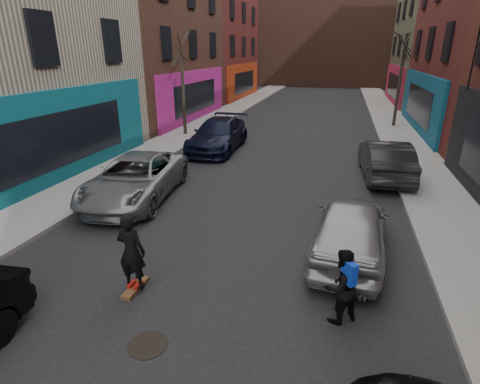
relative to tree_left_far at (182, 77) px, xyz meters
The scene contains 13 objects.
sidewalk_left 12.45m from the tree_left_far, 90.24° to the left, with size 2.50×84.00×0.13m, color gray.
sidewalk_right 17.61m from the tree_left_far, 43.95° to the left, with size 2.50×84.00×0.13m, color gray.
building_far 38.67m from the tree_left_far, 80.73° to the left, with size 40.00×10.00×14.00m, color #47281E.
tree_left_far is the anchor object (origin of this frame).
tree_right_far 13.78m from the tree_left_far, 25.82° to the left, with size 2.00×2.00×6.80m, color black, non-canonical shape.
parked_left_far 10.49m from the tree_left_far, 76.79° to the right, with size 2.43×5.28×1.47m, color gray.
parked_left_end 4.80m from the tree_left_far, 42.48° to the right, with size 2.19×5.40×1.57m, color black.
parked_right_far 15.45m from the tree_left_far, 51.87° to the right, with size 1.73×4.31×1.47m, color #92939A.
parked_right_end 12.31m from the tree_left_far, 26.10° to the right, with size 1.61×4.61×1.52m, color black.
skateboard 15.88m from the tree_left_far, 71.28° to the right, with size 0.22×0.80×0.10m, color brown.
skateboarder 15.71m from the tree_left_far, 71.28° to the right, with size 0.62×0.40×1.69m, color black.
pedestrian 17.42m from the tree_left_far, 57.70° to the right, with size 0.92×0.90×1.50m.
manhole 17.51m from the tree_left_far, 69.54° to the right, with size 0.70×0.70×0.01m, color black.
Camera 1 is at (2.70, -2.68, 4.84)m, focal length 28.00 mm.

